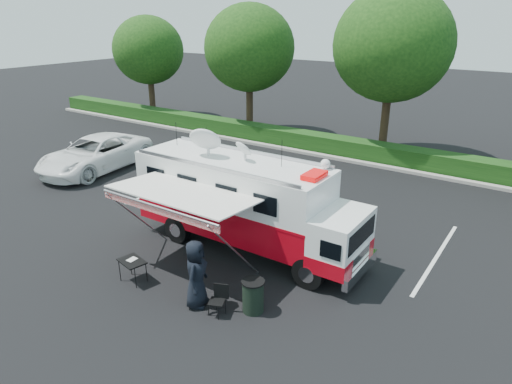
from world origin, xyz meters
TOP-DOWN VIEW (x-y plane):
  - ground_plane at (0.00, 0.00)m, footprint 120.00×120.00m
  - back_border at (1.14, 12.90)m, footprint 60.00×6.14m
  - stall_lines at (-0.50, 3.00)m, footprint 24.12×5.50m
  - command_truck at (-0.07, -0.00)m, footprint 8.09×2.23m
  - awning at (-0.79, -2.32)m, footprint 4.42×2.31m
  - white_suv at (-11.19, 2.49)m, footprint 3.43×6.37m
  - person at (0.72, -3.41)m, footprint 0.94×1.11m
  - folding_table at (-1.64, -3.59)m, footprint 0.93×0.75m
  - folding_chair at (1.44, -3.37)m, footprint 0.52×0.56m
  - trash_bin at (2.14, -2.78)m, footprint 0.62×0.62m

SIDE VIEW (x-z plane):
  - ground_plane at x=0.00m, z-range 0.00..0.00m
  - white_suv at x=-11.19m, z-range -0.85..0.85m
  - person at x=0.72m, z-range -0.97..0.97m
  - stall_lines at x=-0.50m, z-range 0.00..0.01m
  - trash_bin at x=2.14m, z-range 0.00..0.93m
  - folding_chair at x=1.44m, z-range 0.07..0.92m
  - folding_table at x=-1.64m, z-range 0.30..1.00m
  - command_truck at x=-0.07m, z-range -0.28..3.61m
  - awning at x=-0.79m, z-range 1.16..3.83m
  - back_border at x=1.14m, z-range 0.57..9.44m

